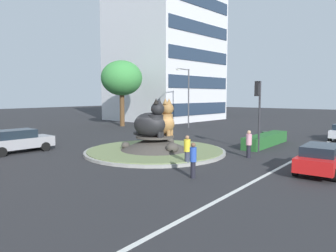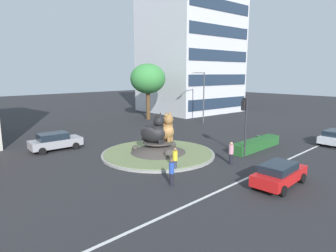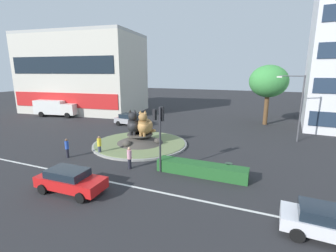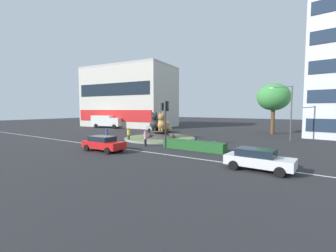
{
  "view_description": "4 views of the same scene",
  "coord_description": "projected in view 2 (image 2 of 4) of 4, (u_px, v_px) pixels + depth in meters",
  "views": [
    {
      "loc": [
        -16.6,
        -14.1,
        3.99
      ],
      "look_at": [
        0.25,
        -0.94,
        1.9
      ],
      "focal_mm": 33.94,
      "sensor_mm": 36.0,
      "label": 1
    },
    {
      "loc": [
        -16.05,
        -18.13,
        6.94
      ],
      "look_at": [
        1.52,
        0.37,
        2.27
      ],
      "focal_mm": 30.96,
      "sensor_mm": 36.0,
      "label": 2
    },
    {
      "loc": [
        11.83,
        -20.92,
        7.44
      ],
      "look_at": [
        2.72,
        1.0,
        2.02
      ],
      "focal_mm": 25.56,
      "sensor_mm": 36.0,
      "label": 3
    },
    {
      "loc": [
        18.34,
        -25.01,
        4.09
      ],
      "look_at": [
        0.91,
        0.7,
        1.8
      ],
      "focal_mm": 24.12,
      "sensor_mm": 36.0,
      "label": 4
    }
  ],
  "objects": [
    {
      "name": "ground_plane",
      "position": [
        158.0,
        155.0,
        25.05
      ],
      "size": [
        160.0,
        160.0,
        0.0
      ],
      "primitive_type": "plane",
      "color": "#28282B"
    },
    {
      "name": "lane_centreline",
      "position": [
        243.0,
        180.0,
        19.06
      ],
      "size": [
        112.0,
        0.2,
        0.01
      ],
      "primitive_type": "cube",
      "color": "silver",
      "rests_on": "ground"
    },
    {
      "name": "roundabout_island",
      "position": [
        158.0,
        150.0,
        24.97
      ],
      "size": [
        9.7,
        9.7,
        1.18
      ],
      "color": "gray",
      "rests_on": "ground"
    },
    {
      "name": "cat_statue_black",
      "position": [
        154.0,
        132.0,
        24.2
      ],
      "size": [
        1.98,
        2.88,
        2.59
      ],
      "rotation": [
        0.0,
        0.0,
        -1.3
      ],
      "color": "black",
      "rests_on": "roundabout_island"
    },
    {
      "name": "cat_statue_tabby",
      "position": [
        164.0,
        130.0,
        25.06
      ],
      "size": [
        1.69,
        2.64,
        2.58
      ],
      "rotation": [
        0.0,
        0.0,
        -1.44
      ],
      "color": "#9E703D",
      "rests_on": "roundabout_island"
    },
    {
      "name": "traffic_light_mast",
      "position": [
        245.0,
        114.0,
        23.74
      ],
      "size": [
        0.75,
        0.5,
        4.96
      ],
      "rotation": [
        0.0,
        0.0,
        1.48
      ],
      "color": "#2D2D33",
      "rests_on": "ground"
    },
    {
      "name": "office_tower",
      "position": [
        190.0,
        35.0,
        52.06
      ],
      "size": [
        15.86,
        15.39,
        27.31
      ],
      "rotation": [
        0.0,
        0.0,
        -0.08
      ],
      "color": "silver",
      "rests_on": "ground"
    },
    {
      "name": "clipped_hedge_strip",
      "position": [
        256.0,
        144.0,
        26.78
      ],
      "size": [
        6.63,
        1.2,
        0.9
      ],
      "primitive_type": "cube",
      "color": "#235B28",
      "rests_on": "ground"
    },
    {
      "name": "broadleaf_tree_behind_island",
      "position": [
        148.0,
        79.0,
        43.04
      ],
      "size": [
        5.21,
        5.21,
        8.35
      ],
      "color": "brown",
      "rests_on": "ground"
    },
    {
      "name": "streetlight_arm",
      "position": [
        202.0,
        93.0,
        39.78
      ],
      "size": [
        2.72,
        0.36,
        7.09
      ],
      "rotation": [
        0.0,
        0.0,
        3.21
      ],
      "color": "#4C4C51",
      "rests_on": "ground"
    },
    {
      "name": "pedestrian_yellow_shirt",
      "position": [
        175.0,
        159.0,
        20.66
      ],
      "size": [
        0.37,
        0.37,
        1.73
      ],
      "rotation": [
        0.0,
        0.0,
        1.13
      ],
      "color": "#33384C",
      "rests_on": "ground"
    },
    {
      "name": "pedestrian_blue_shirt",
      "position": [
        172.0,
        171.0,
        17.98
      ],
      "size": [
        0.33,
        0.33,
        1.73
      ],
      "rotation": [
        0.0,
        0.0,
        3.52
      ],
      "color": "black",
      "rests_on": "ground"
    },
    {
      "name": "pedestrian_pink_shirt",
      "position": [
        231.0,
        152.0,
        22.28
      ],
      "size": [
        0.36,
        0.36,
        1.76
      ],
      "rotation": [
        0.0,
        0.0,
        1.25
      ],
      "color": "black",
      "rests_on": "ground"
    },
    {
      "name": "sedan_on_far_lane",
      "position": [
        55.0,
        141.0,
        26.4
      ],
      "size": [
        4.61,
        2.33,
        1.6
      ],
      "rotation": [
        0.0,
        0.0,
        -0.07
      ],
      "color": "#99999E",
      "rests_on": "ground"
    },
    {
      "name": "hatchback_near_shophouse",
      "position": [
        279.0,
        174.0,
        18.0
      ],
      "size": [
        4.45,
        2.1,
        1.47
      ],
      "rotation": [
        0.0,
        0.0,
        0.03
      ],
      "color": "red",
      "rests_on": "ground"
    },
    {
      "name": "parked_car_right",
      "position": [
        335.0,
        137.0,
        28.43
      ],
      "size": [
        4.4,
        2.12,
        1.45
      ],
      "rotation": [
        0.0,
        0.0,
        -0.04
      ],
      "color": "silver",
      "rests_on": "ground"
    },
    {
      "name": "litter_bin",
      "position": [
        259.0,
        140.0,
        28.58
      ],
      "size": [
        0.56,
        0.56,
        0.9
      ],
      "color": "#2D4233",
      "rests_on": "ground"
    }
  ]
}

